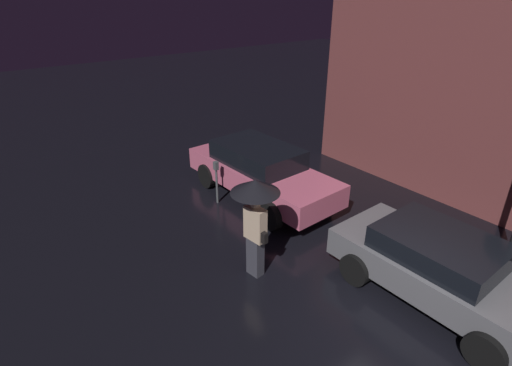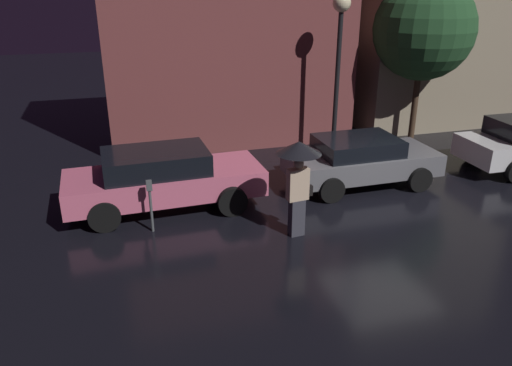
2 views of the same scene
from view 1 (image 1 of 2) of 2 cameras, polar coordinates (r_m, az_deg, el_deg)
The scene contains 6 objects.
ground_plane at distance 7.43m, azimuth 18.28°, elevation -20.00°, with size 60.00×60.00×0.00m, color black.
building_facade_left at distance 12.33m, azimuth 29.34°, elevation 14.74°, with size 7.77×3.00×6.85m.
parked_car_pink at distance 10.74m, azimuth 0.64°, elevation 1.83°, with size 4.63×1.93×1.44m.
parked_car_grey at distance 8.03m, azimuth 24.97°, elevation -10.83°, with size 3.97×1.94×1.29m.
pedestrian_with_umbrella at distance 7.39m, azimuth -0.10°, elevation -3.25°, with size 0.93×0.93×2.09m.
parking_meter at distance 10.44m, azimuth -5.67°, elevation 0.77°, with size 0.12×0.10×1.19m.
Camera 1 is at (2.46, -4.69, 5.21)m, focal length 28.00 mm.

